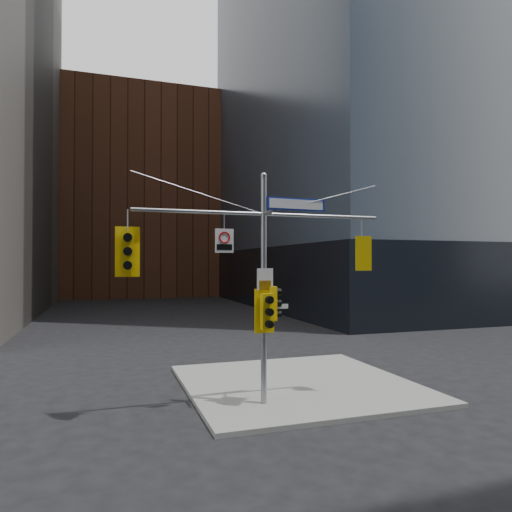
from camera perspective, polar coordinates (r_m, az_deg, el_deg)
ground at (r=13.05m, az=4.08°, el=-20.93°), size 160.00×160.00×0.00m
sidewalk_corner at (r=17.30m, az=5.20°, el=-15.63°), size 8.00×8.00×0.15m
podium_ne at (r=54.30m, az=18.70°, el=-2.43°), size 36.40×36.40×6.00m
brick_midrise at (r=70.15m, az=-14.43°, el=6.91°), size 26.00×20.00×28.00m
signal_assembly at (r=14.13m, az=0.98°, el=-1.13°), size 8.00×0.80×7.30m
traffic_light_west_arm at (r=13.37m, az=-15.76°, el=0.54°), size 0.69×0.55×1.44m
traffic_light_east_arm at (r=15.63m, az=13.09°, el=0.32°), size 0.55×0.48×1.15m
traffic_light_pole_side at (r=14.30m, az=2.21°, el=-5.93°), size 0.43×0.37×1.06m
traffic_light_pole_front at (r=13.95m, az=1.35°, el=-6.93°), size 0.65×0.53×1.36m
street_sign_blade at (r=14.66m, az=5.07°, el=6.46°), size 2.01×0.17×0.39m
regulatory_sign_arm at (r=13.76m, az=-3.97°, el=2.02°), size 0.58×0.09×0.73m
regulatory_sign_pole at (r=14.03m, az=1.14°, el=-3.01°), size 0.52×0.04×0.68m
street_blade_ew at (r=14.35m, az=2.68°, el=-6.33°), size 0.74×0.08×0.15m
street_blade_ns at (r=14.66m, az=0.39°, el=-7.64°), size 0.03×0.79×0.16m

